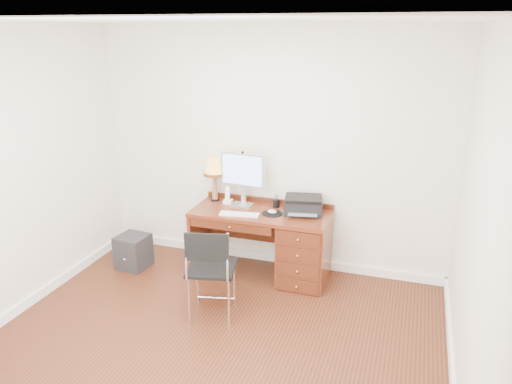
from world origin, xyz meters
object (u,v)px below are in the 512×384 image
(phone, at_px, (228,198))
(equipment_box, at_px, (133,251))
(printer, at_px, (303,205))
(chair, at_px, (208,264))
(monitor, at_px, (242,173))
(desk, at_px, (289,243))
(leg_lamp, at_px, (214,169))

(phone, distance_m, equipment_box, 1.26)
(printer, distance_m, chair, 1.32)
(printer, xyz_separation_m, phone, (-0.88, 0.03, -0.03))
(chair, bearing_deg, monitor, 81.04)
(desk, distance_m, equipment_box, 1.81)
(phone, distance_m, chair, 1.20)
(printer, distance_m, phone, 0.88)
(desk, bearing_deg, monitor, 166.80)
(monitor, xyz_separation_m, printer, (0.71, -0.03, -0.29))
(printer, relative_size, equipment_box, 1.19)
(desk, bearing_deg, leg_lamp, 168.99)
(equipment_box, bearing_deg, printer, 17.90)
(desk, xyz_separation_m, monitor, (-0.58, 0.14, 0.71))
(leg_lamp, distance_m, chair, 1.40)
(desk, height_order, monitor, monitor)
(printer, distance_m, equipment_box, 2.04)
(desk, height_order, leg_lamp, leg_lamp)
(printer, relative_size, chair, 0.49)
(monitor, relative_size, leg_lamp, 1.18)
(desk, distance_m, leg_lamp, 1.19)
(desk, xyz_separation_m, chair, (-0.51, -1.02, 0.15))
(monitor, bearing_deg, printer, 2.88)
(printer, bearing_deg, desk, -151.40)
(phone, relative_size, chair, 0.21)
(monitor, height_order, chair, monitor)
(desk, relative_size, phone, 7.50)
(leg_lamp, bearing_deg, printer, -4.29)
(desk, relative_size, printer, 3.27)
(printer, bearing_deg, monitor, 165.99)
(phone, height_order, equipment_box, phone)
(monitor, bearing_deg, leg_lamp, 178.25)
(equipment_box, bearing_deg, desk, 15.53)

